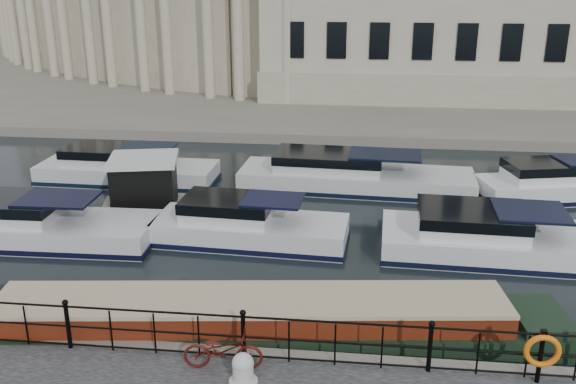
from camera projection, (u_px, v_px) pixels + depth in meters
The scene contains 9 objects.
ground_plane at pixel (260, 327), 16.45m from camera, with size 160.00×160.00×0.00m, color black.
far_bank at pixel (332, 77), 52.95m from camera, with size 120.00×42.00×0.55m, color #6B665B.
railing at pixel (243, 333), 13.94m from camera, with size 24.14×0.14×1.22m.
bicycle at pixel (223, 350), 13.68m from camera, with size 0.60×1.71×0.90m, color #49120D.
mooring_bollard at pixel (243, 369), 13.25m from camera, with size 0.61×0.61×0.68m.
life_ring_post at pixel (542, 352), 13.05m from camera, with size 0.75×0.20×1.23m.
narrowboat at pixel (252, 328), 15.71m from camera, with size 15.60×3.84×1.57m.
harbour_hut at pixel (145, 188), 23.96m from camera, with size 3.89×3.46×2.21m.
cabin_cruisers at pixel (294, 204), 23.95m from camera, with size 26.46×9.67×1.99m.
Camera 1 is at (2.33, -14.21, 8.69)m, focal length 40.00 mm.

